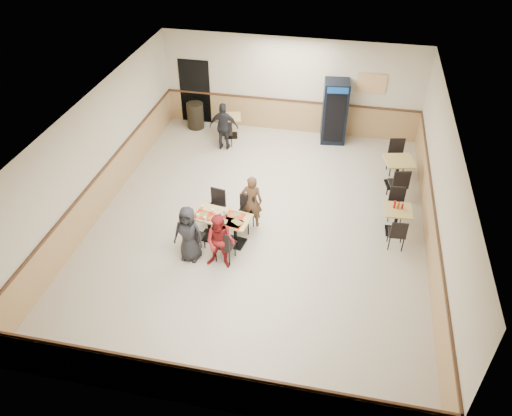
% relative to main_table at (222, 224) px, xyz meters
% --- Properties ---
extents(ground, '(10.00, 10.00, 0.00)m').
position_rel_main_table_xyz_m(ground, '(0.72, 0.76, -0.47)').
color(ground, beige).
rests_on(ground, ground).
extents(room_shell, '(10.00, 10.00, 10.00)m').
position_rel_main_table_xyz_m(room_shell, '(2.50, 3.30, 0.10)').
color(room_shell, silver).
rests_on(room_shell, ground).
extents(main_table, '(1.42, 0.87, 0.71)m').
position_rel_main_table_xyz_m(main_table, '(0.00, 0.00, 0.00)').
color(main_table, black).
rests_on(main_table, ground).
extents(main_chairs, '(1.42, 1.73, 0.90)m').
position_rel_main_table_xyz_m(main_chairs, '(-0.05, 0.01, -0.02)').
color(main_chairs, black).
rests_on(main_chairs, ground).
extents(diner_woman_left, '(0.70, 0.48, 1.38)m').
position_rel_main_table_xyz_m(diner_woman_left, '(-0.55, -0.73, 0.22)').
color(diner_woman_left, black).
rests_on(diner_woman_left, ground).
extents(diner_woman_right, '(0.69, 0.55, 1.38)m').
position_rel_main_table_xyz_m(diner_woman_right, '(0.20, -0.85, 0.21)').
color(diner_woman_right, maroon).
rests_on(diner_woman_right, ground).
extents(diner_man_opposite, '(0.53, 0.36, 1.39)m').
position_rel_main_table_xyz_m(diner_man_opposite, '(0.55, 0.73, 0.22)').
color(diner_man_opposite, brown).
rests_on(diner_man_opposite, ground).
extents(lone_diner, '(0.89, 0.42, 1.47)m').
position_rel_main_table_xyz_m(lone_diner, '(-1.03, 4.18, 0.26)').
color(lone_diner, black).
rests_on(lone_diner, ground).
extents(tabletop_clutter, '(1.19, 0.65, 0.12)m').
position_rel_main_table_xyz_m(tabletop_clutter, '(0.04, -0.07, 0.26)').
color(tabletop_clutter, red).
rests_on(tabletop_clutter, main_table).
extents(side_table_near, '(0.66, 0.66, 0.68)m').
position_rel_main_table_xyz_m(side_table_near, '(3.97, 1.12, -0.02)').
color(side_table_near, black).
rests_on(side_table_near, ground).
extents(side_table_near_chair_south, '(0.42, 0.42, 0.86)m').
position_rel_main_table_xyz_m(side_table_near_chair_south, '(3.97, 0.58, -0.05)').
color(side_table_near_chair_south, black).
rests_on(side_table_near_chair_south, ground).
extents(side_table_near_chair_north, '(0.42, 0.42, 0.86)m').
position_rel_main_table_xyz_m(side_table_near_chair_north, '(3.97, 1.67, -0.05)').
color(side_table_near_chair_north, black).
rests_on(side_table_near_chair_north, ground).
extents(side_table_far, '(0.89, 0.89, 0.80)m').
position_rel_main_table_xyz_m(side_table_far, '(4.02, 3.17, 0.06)').
color(side_table_far, black).
rests_on(side_table_far, ground).
extents(side_table_far_chair_south, '(0.56, 0.56, 1.01)m').
position_rel_main_table_xyz_m(side_table_far_chair_south, '(4.02, 2.53, 0.03)').
color(side_table_far_chair_south, black).
rests_on(side_table_far_chair_south, ground).
extents(side_table_far_chair_north, '(0.56, 0.56, 1.01)m').
position_rel_main_table_xyz_m(side_table_far_chair_north, '(4.02, 3.81, 0.03)').
color(side_table_far_chair_north, black).
rests_on(side_table_far_chair_north, ground).
extents(condiment_caddy, '(0.23, 0.06, 0.20)m').
position_rel_main_table_xyz_m(condiment_caddy, '(3.94, 1.17, 0.29)').
color(condiment_caddy, '#9F120B').
rests_on(condiment_caddy, side_table_near).
extents(back_table, '(0.79, 0.79, 0.69)m').
position_rel_main_table_xyz_m(back_table, '(-1.03, 4.96, -0.02)').
color(back_table, black).
rests_on(back_table, ground).
extents(back_table_chair_lone, '(0.50, 0.50, 0.87)m').
position_rel_main_table_xyz_m(back_table_chair_lone, '(-1.03, 4.41, -0.04)').
color(back_table_chair_lone, black).
rests_on(back_table_chair_lone, ground).
extents(pepsi_cooler, '(0.81, 0.81, 1.94)m').
position_rel_main_table_xyz_m(pepsi_cooler, '(2.14, 5.35, 0.49)').
color(pepsi_cooler, black).
rests_on(pepsi_cooler, ground).
extents(trash_bin, '(0.53, 0.53, 0.84)m').
position_rel_main_table_xyz_m(trash_bin, '(-2.28, 5.31, -0.06)').
color(trash_bin, black).
rests_on(trash_bin, ground).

